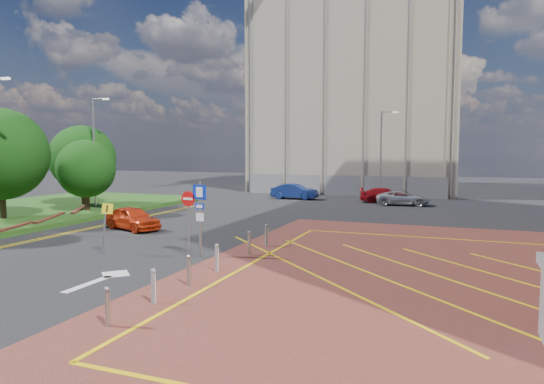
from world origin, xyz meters
The scene contains 16 objects.
ground centered at (0.00, 0.00, 0.00)m, with size 140.00×140.00×0.00m, color black.
retaining_wall centered at (-11.80, 2.00, 0.20)m, with size 6.06×20.33×0.40m.
tree_b centered at (-15.50, 5.00, 4.24)m, with size 5.60×5.60×6.74m.
tree_c centered at (-13.50, 10.00, 3.19)m, with size 4.00×4.00×4.90m.
tree_d centered at (-16.50, 13.00, 3.87)m, with size 5.00×5.00×6.08m.
lamp_left_far centered at (-14.42, 12.00, 4.66)m, with size 1.53×0.16×8.00m.
lamp_back centered at (4.08, 28.00, 4.36)m, with size 1.53×0.16×8.00m.
sign_cluster centered at (0.30, 0.98, 1.95)m, with size 1.17×0.12×3.20m.
warning_sign centered at (-3.55, -0.03, 1.43)m, with size 0.58×0.38×2.25m.
bollard_row centered at (2.30, -1.67, 0.47)m, with size 0.14×11.14×0.90m.
construction_building centered at (0.00, 40.00, 11.00)m, with size 21.20×19.20×22.00m, color #B8AA96.
construction_fence centered at (1.00, 30.00, 1.00)m, with size 21.60×0.06×2.00m, color gray.
car_red_left centered at (-6.57, 5.81, 0.66)m, with size 1.55×3.85×1.31m, color red.
car_blue_back centered at (-3.35, 25.31, 0.70)m, with size 1.48×4.26×1.40m, color navy.
car_red_back centered at (4.84, 25.23, 0.62)m, with size 1.75×4.30×1.25m, color #A90E14.
car_silver_back centered at (6.46, 23.72, 0.58)m, with size 1.94×4.20×1.17m, color #BBBDC3.
Camera 1 is at (10.48, -16.71, 4.51)m, focal length 32.00 mm.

